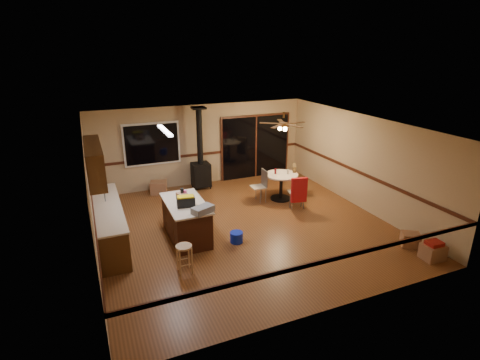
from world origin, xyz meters
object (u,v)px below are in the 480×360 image
box_corner_a (433,252)px  dining_table (281,182)px  wood_stove (201,166)px  toolbox_black (186,202)px  bar_stool (185,259)px  blue_bucket (237,237)px  chair_near (299,190)px  box_corner_b (410,240)px  toolbox_grey (203,210)px  chair_left (262,182)px  box_under_window (159,187)px  chair_right (295,176)px  kitchen_island (186,220)px

box_corner_a → dining_table: bearing=108.2°
wood_stove → toolbox_black: (-1.34, -3.27, 0.28)m
wood_stove → bar_stool: wood_stove is taller
blue_bucket → chair_near: bearing=24.5°
box_corner_a → box_corner_b: size_ratio=1.14×
wood_stove → box_corner_a: wood_stove is taller
box_corner_b → dining_table: bearing=111.0°
blue_bucket → dining_table: 2.95m
toolbox_grey → chair_left: bearing=40.2°
chair_near → box_under_window: bearing=140.7°
bar_stool → wood_stove: bearing=68.9°
chair_left → box_corner_b: (1.98, -3.71, -0.43)m
toolbox_grey → box_corner_b: (4.39, -1.67, -0.82)m
toolbox_grey → dining_table: bearing=32.9°
toolbox_black → box_corner_a: size_ratio=0.91×
wood_stove → box_under_window: wood_stove is taller
toolbox_black → chair_near: toolbox_black is taller
toolbox_black → chair_near: size_ratio=0.57×
box_corner_b → box_under_window: bearing=130.4°
chair_left → wood_stove: bearing=127.7°
chair_near → chair_right: size_ratio=1.00×
dining_table → bar_stool: bearing=-143.9°
kitchen_island → toolbox_black: bearing=-100.6°
wood_stove → box_corner_a: 6.89m
toolbox_grey → blue_bucket: 1.16m
chair_near → box_corner_a: bearing=-68.4°
dining_table → chair_near: (0.07, -0.88, 0.06)m
chair_left → chair_near: same height
kitchen_island → wood_stove: bearing=66.9°
kitchen_island → box_under_window: bearing=91.1°
blue_bucket → box_corner_b: (3.59, -1.69, 0.03)m
toolbox_black → blue_bucket: size_ratio=1.34×
dining_table → chair_left: bearing=170.9°
wood_stove → blue_bucket: wood_stove is taller
dining_table → box_corner_b: (1.39, -3.61, -0.38)m
toolbox_black → chair_near: bearing=9.9°
toolbox_grey → box_corner_a: bearing=-27.5°
wood_stove → blue_bucket: 3.78m
box_under_window → box_corner_b: (4.66, -5.47, -0.04)m
kitchen_island → chair_near: (3.28, 0.37, 0.14)m
box_under_window → chair_near: bearing=-39.3°
bar_stool → dining_table: dining_table is taller
chair_near → box_corner_b: (1.32, -2.73, -0.44)m
chair_left → chair_near: (0.66, -0.97, 0.01)m
box_corner_b → chair_right: bearing=102.7°
chair_right → box_under_window: size_ratio=1.43×
dining_table → chair_right: size_ratio=1.39×
chair_near → box_corner_a: chair_near is taller
bar_stool → chair_right: size_ratio=0.85×
toolbox_black → box_corner_b: (4.64, -2.15, -0.85)m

